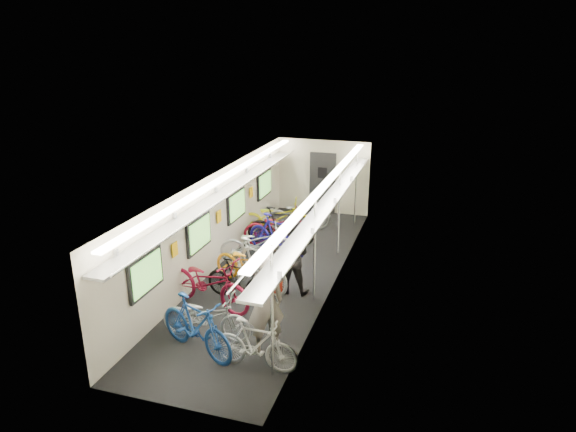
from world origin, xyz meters
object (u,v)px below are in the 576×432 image
Objects in this scene: bicycle_1 at (196,326)px; backpack at (274,281)px; passenger_near at (265,303)px; bicycle_0 at (206,317)px; passenger_mid at (292,257)px.

backpack reaches higher than bicycle_1.
bicycle_0 is at bearing -37.63° from passenger_near.
bicycle_1 is at bearing -14.32° from passenger_near.
passenger_mid is at bearing -25.74° from bicycle_0.
backpack is (1.24, 0.72, 0.72)m from bicycle_1.
bicycle_0 is 0.96× the size of bicycle_1.
passenger_mid is (-0.22, 2.35, -0.10)m from passenger_near.
bicycle_1 is (0.04, -0.49, 0.09)m from bicycle_0.
passenger_mid is at bearing 4.94° from bicycle_1.
passenger_mid is (0.98, 2.33, 0.39)m from bicycle_0.
passenger_mid is 4.48× the size of backpack.
passenger_mid is (0.93, 2.83, 0.30)m from bicycle_1.
bicycle_0 is 0.93× the size of passenger_near.
backpack is (0.09, 0.25, 0.33)m from passenger_near.
bicycle_1 is 4.86× the size of backpack.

